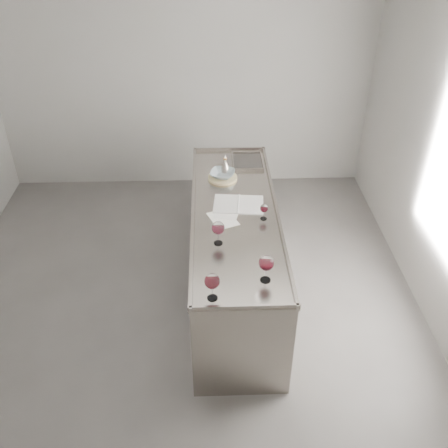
{
  "coord_description": "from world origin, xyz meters",
  "views": [
    {
      "loc": [
        0.28,
        -3.33,
        3.37
      ],
      "look_at": [
        0.39,
        0.0,
        1.02
      ],
      "focal_mm": 40.0,
      "sensor_mm": 36.0,
      "label": 1
    }
  ],
  "objects_px": {
    "wine_glass_middle": "(218,228)",
    "wine_glass_small": "(264,209)",
    "wine_glass_left": "(212,282)",
    "ceramic_bowl": "(223,174)",
    "wine_glass_right": "(266,263)",
    "wine_funnel": "(225,167)",
    "notebook": "(238,204)",
    "counter": "(234,254)"
  },
  "relations": [
    {
      "from": "wine_glass_left",
      "to": "wine_funnel",
      "type": "distance_m",
      "value": 1.79
    },
    {
      "from": "counter",
      "to": "ceramic_bowl",
      "type": "height_order",
      "value": "ceramic_bowl"
    },
    {
      "from": "counter",
      "to": "wine_glass_small",
      "type": "distance_m",
      "value": 0.63
    },
    {
      "from": "wine_glass_middle",
      "to": "counter",
      "type": "bearing_deg",
      "value": 70.51
    },
    {
      "from": "counter",
      "to": "wine_glass_small",
      "type": "xyz_separation_m",
      "value": [
        0.24,
        -0.11,
        0.57
      ]
    },
    {
      "from": "counter",
      "to": "ceramic_bowl",
      "type": "distance_m",
      "value": 0.79
    },
    {
      "from": "wine_glass_left",
      "to": "wine_funnel",
      "type": "relative_size",
      "value": 1.04
    },
    {
      "from": "counter",
      "to": "wine_glass_left",
      "type": "bearing_deg",
      "value": -101.23
    },
    {
      "from": "counter",
      "to": "wine_funnel",
      "type": "height_order",
      "value": "wine_funnel"
    },
    {
      "from": "ceramic_bowl",
      "to": "wine_glass_middle",
      "type": "bearing_deg",
      "value": -93.73
    },
    {
      "from": "wine_glass_middle",
      "to": "wine_glass_small",
      "type": "distance_m",
      "value": 0.52
    },
    {
      "from": "notebook",
      "to": "wine_glass_small",
      "type": "bearing_deg",
      "value": -42.27
    },
    {
      "from": "ceramic_bowl",
      "to": "wine_funnel",
      "type": "relative_size",
      "value": 1.14
    },
    {
      "from": "wine_glass_middle",
      "to": "wine_funnel",
      "type": "height_order",
      "value": "same"
    },
    {
      "from": "notebook",
      "to": "wine_glass_right",
      "type": "bearing_deg",
      "value": -76.72
    },
    {
      "from": "notebook",
      "to": "wine_funnel",
      "type": "distance_m",
      "value": 0.6
    },
    {
      "from": "wine_glass_right",
      "to": "wine_glass_middle",
      "type": "bearing_deg",
      "value": 126.13
    },
    {
      "from": "counter",
      "to": "wine_glass_middle",
      "type": "relative_size",
      "value": 11.82
    },
    {
      "from": "counter",
      "to": "wine_glass_middle",
      "type": "distance_m",
      "value": 0.78
    },
    {
      "from": "wine_glass_left",
      "to": "ceramic_bowl",
      "type": "height_order",
      "value": "wine_glass_left"
    },
    {
      "from": "wine_glass_right",
      "to": "ceramic_bowl",
      "type": "xyz_separation_m",
      "value": [
        -0.27,
        1.5,
        -0.11
      ]
    },
    {
      "from": "counter",
      "to": "ceramic_bowl",
      "type": "relative_size",
      "value": 10.38
    },
    {
      "from": "wine_glass_middle",
      "to": "notebook",
      "type": "distance_m",
      "value": 0.61
    },
    {
      "from": "wine_glass_right",
      "to": "wine_funnel",
      "type": "bearing_deg",
      "value": 98.36
    },
    {
      "from": "wine_glass_middle",
      "to": "ceramic_bowl",
      "type": "bearing_deg",
      "value": 86.27
    },
    {
      "from": "wine_glass_right",
      "to": "wine_funnel",
      "type": "height_order",
      "value": "wine_glass_right"
    },
    {
      "from": "wine_glass_left",
      "to": "ceramic_bowl",
      "type": "distance_m",
      "value": 1.68
    },
    {
      "from": "counter",
      "to": "notebook",
      "type": "distance_m",
      "value": 0.49
    },
    {
      "from": "wine_glass_middle",
      "to": "wine_glass_right",
      "type": "xyz_separation_m",
      "value": [
        0.33,
        -0.46,
        0.01
      ]
    },
    {
      "from": "wine_glass_left",
      "to": "wine_glass_small",
      "type": "bearing_deg",
      "value": 64.86
    },
    {
      "from": "wine_glass_middle",
      "to": "notebook",
      "type": "xyz_separation_m",
      "value": [
        0.19,
        0.56,
        -0.14
      ]
    },
    {
      "from": "wine_funnel",
      "to": "wine_glass_middle",
      "type": "bearing_deg",
      "value": -94.81
    },
    {
      "from": "counter",
      "to": "notebook",
      "type": "bearing_deg",
      "value": 71.99
    },
    {
      "from": "wine_glass_middle",
      "to": "notebook",
      "type": "bearing_deg",
      "value": 70.8
    },
    {
      "from": "wine_glass_middle",
      "to": "wine_glass_right",
      "type": "height_order",
      "value": "wine_glass_right"
    },
    {
      "from": "wine_glass_middle",
      "to": "wine_glass_right",
      "type": "bearing_deg",
      "value": -53.87
    },
    {
      "from": "wine_glass_middle",
      "to": "ceramic_bowl",
      "type": "height_order",
      "value": "wine_glass_middle"
    },
    {
      "from": "ceramic_bowl",
      "to": "wine_funnel",
      "type": "xyz_separation_m",
      "value": [
        0.03,
        0.11,
        0.01
      ]
    },
    {
      "from": "wine_glass_small",
      "to": "notebook",
      "type": "xyz_separation_m",
      "value": [
        -0.2,
        0.22,
        -0.1
      ]
    },
    {
      "from": "notebook",
      "to": "wine_glass_middle",
      "type": "bearing_deg",
      "value": -103.68
    },
    {
      "from": "wine_glass_small",
      "to": "notebook",
      "type": "height_order",
      "value": "wine_glass_small"
    },
    {
      "from": "wine_glass_middle",
      "to": "wine_glass_right",
      "type": "distance_m",
      "value": 0.56
    }
  ]
}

